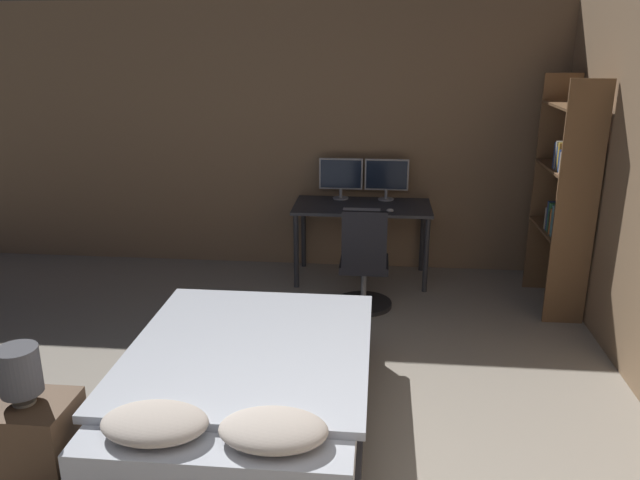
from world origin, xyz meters
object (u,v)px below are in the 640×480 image
object	(u,v)px
office_chair	(364,271)
monitor_left	(341,176)
keyboard	(362,211)
monitor_right	(387,177)
bookshelf	(567,190)
nightstand	(32,444)
bedside_lamp	(19,371)
desk	(362,215)
computer_mouse	(390,210)
bed	(247,389)

from	to	relation	value
office_chair	monitor_left	bearing A→B (deg)	105.61
monitor_left	keyboard	bearing A→B (deg)	-64.38
monitor_right	bookshelf	world-z (taller)	bookshelf
nightstand	office_chair	distance (m)	3.05
bedside_lamp	desk	world-z (taller)	bedside_lamp
computer_mouse	nightstand	bearing A→B (deg)	-122.60
nightstand	office_chair	bearing A→B (deg)	55.79
nightstand	bedside_lamp	size ratio (longest dim) A/B	1.59
monitor_right	keyboard	xyz separation A→B (m)	(-0.23, -0.48, -0.23)
bedside_lamp	bookshelf	bearing A→B (deg)	38.18
monitor_right	computer_mouse	world-z (taller)	monitor_right
bookshelf	nightstand	bearing A→B (deg)	-141.82
computer_mouse	bed	bearing A→B (deg)	-110.89
monitor_left	monitor_right	size ratio (longest dim) A/B	1.00
office_chair	monitor_right	bearing A→B (deg)	79.38
bed	bookshelf	xyz separation A→B (m)	(2.40, 2.02, 0.86)
bedside_lamp	desk	distance (m)	3.67
nightstand	monitor_right	size ratio (longest dim) A/B	1.15
desk	bookshelf	bearing A→B (deg)	-17.87
bookshelf	desk	bearing A→B (deg)	162.13
desk	monitor_left	bearing A→B (deg)	133.60
office_chair	bookshelf	distance (m)	1.88
computer_mouse	office_chair	size ratio (longest dim) A/B	0.07
nightstand	keyboard	xyz separation A→B (m)	(1.67, 3.03, 0.53)
bedside_lamp	monitor_right	size ratio (longest dim) A/B	0.73
bed	bedside_lamp	size ratio (longest dim) A/B	6.45
monitor_left	monitor_right	world-z (taller)	same
desk	nightstand	bearing A→B (deg)	-117.05
bedside_lamp	computer_mouse	size ratio (longest dim) A/B	4.57
monitor_right	office_chair	world-z (taller)	monitor_right
keyboard	computer_mouse	bearing A→B (deg)	0.00
monitor_left	keyboard	size ratio (longest dim) A/B	1.24
desk	office_chair	distance (m)	0.81
nightstand	bedside_lamp	world-z (taller)	bedside_lamp
desk	computer_mouse	size ratio (longest dim) A/B	19.26
bedside_lamp	monitor_right	world-z (taller)	monitor_right
monitor_right	bed	bearing A→B (deg)	-106.90
bedside_lamp	monitor_right	bearing A→B (deg)	61.58
monitor_right	keyboard	world-z (taller)	monitor_right
computer_mouse	keyboard	bearing A→B (deg)	180.00
bed	monitor_right	distance (m)	3.06
bookshelf	monitor_left	bearing A→B (deg)	157.88
keyboard	bookshelf	size ratio (longest dim) A/B	0.17
bed	bedside_lamp	world-z (taller)	bedside_lamp
bed	nightstand	bearing A→B (deg)	-146.95
bed	monitor_right	bearing A→B (deg)	73.10
desk	keyboard	distance (m)	0.26
keyboard	office_chair	bearing A→B (deg)	-84.88
office_chair	keyboard	bearing A→B (deg)	95.12
computer_mouse	bookshelf	distance (m)	1.56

